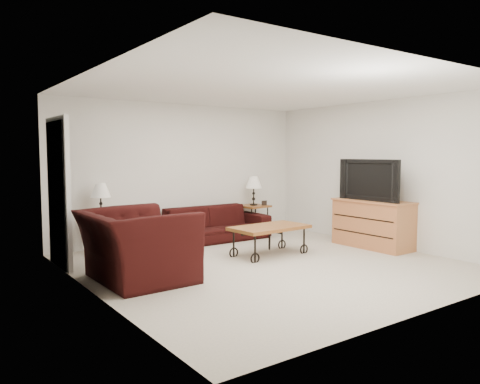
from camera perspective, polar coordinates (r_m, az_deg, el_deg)
name	(u,v)px	position (r m, az deg, el deg)	size (l,w,h in m)	color
ground	(268,264)	(6.77, 3.49, -8.87)	(5.00, 5.00, 0.00)	beige
wall_back	(184,172)	(8.67, -6.93, 2.44)	(5.00, 0.02, 2.50)	white
wall_front	(429,188)	(4.91, 22.25, 0.41)	(5.00, 0.02, 2.50)	white
wall_left	(93,185)	(5.38, -17.62, 0.88)	(0.02, 5.00, 2.50)	white
wall_right	(381,173)	(8.39, 16.93, 2.20)	(0.02, 5.00, 2.50)	white
ceiling	(269,88)	(6.64, 3.60, 12.59)	(5.00, 5.00, 0.00)	white
doorway	(57,194)	(6.99, -21.51, -0.28)	(0.08, 0.94, 2.04)	black
sofa	(212,224)	(8.51, -3.40, -3.93)	(2.12, 0.83, 0.62)	black
side_table_left	(102,235)	(7.83, -16.63, -5.11)	(0.51, 0.51, 0.56)	brown
side_table_right	(254,219)	(9.27, 1.68, -3.37)	(0.52, 0.52, 0.57)	brown
lamp_left	(101,201)	(7.75, -16.72, -1.03)	(0.32, 0.32, 0.56)	black
lamp_right	(254,191)	(9.21, 1.69, 0.14)	(0.32, 0.32, 0.57)	black
photo_frame_left	(95,217)	(7.59, -17.39, -2.94)	(0.11, 0.01, 0.09)	black
photo_frame_right	(264,203)	(9.20, 2.99, -1.35)	(0.11, 0.02, 0.09)	black
coffee_table	(269,240)	(7.34, 3.64, -5.96)	(1.23, 0.67, 0.46)	brown
armchair	(137,246)	(5.98, -12.59, -6.45)	(1.36, 1.19, 0.89)	black
throw_pillow	(149,239)	(5.98, -11.09, -5.67)	(0.40, 0.11, 0.40)	#D55D1B
tv_stand	(373,224)	(8.22, 16.00, -3.77)	(0.56, 1.34, 0.81)	#C68549
television	(373,180)	(8.13, 16.03, 1.45)	(1.20, 0.16, 0.69)	black
backpack	(240,228)	(8.70, -0.05, -4.50)	(0.30, 0.23, 0.39)	black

